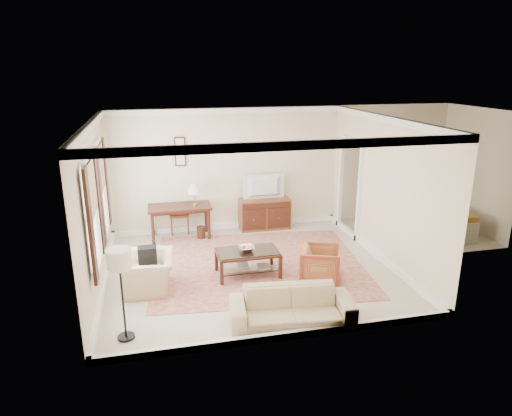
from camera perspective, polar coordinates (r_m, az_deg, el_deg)
name	(u,v)px	position (r m, az deg, el deg)	size (l,w,h in m)	color
room_shell	(249,143)	(8.27, -0.89, 8.07)	(5.51, 5.01, 2.91)	beige
annex_bedroom	(423,218)	(11.57, 20.16, -1.19)	(3.00, 2.70, 2.90)	beige
window_front	(92,214)	(7.68, -19.78, -0.76)	(0.12, 1.56, 1.80)	#CCB284
window_rear	(101,189)	(9.21, -18.76, 2.25)	(0.12, 1.56, 1.80)	#CCB284
doorway	(349,189)	(10.81, 11.61, 2.35)	(0.10, 1.12, 2.25)	white
rug	(258,264)	(9.20, 0.29, -7.04)	(4.08, 3.49, 0.01)	maroon
writing_desk	(180,210)	(10.52, -9.51, -0.31)	(1.41, 0.70, 0.77)	#3E1D11
desk_chair	(179,212)	(10.89, -9.63, -0.44)	(0.45, 0.45, 1.05)	brown
desk_lamp	(195,194)	(10.44, -7.68, 1.71)	(0.32, 0.32, 0.50)	silver
framed_prints	(180,151)	(10.63, -9.47, 7.00)	(0.25, 0.04, 0.68)	#3E1D11
sideboard	(264,214)	(11.08, 1.05, -0.71)	(1.22, 0.47, 0.75)	brown
tv	(265,179)	(10.82, 1.10, 3.58)	(0.97, 0.56, 0.13)	black
coffee_table	(248,256)	(8.62, -1.04, -6.05)	(1.17, 0.69, 0.49)	#3E1D11
fruit_bowl	(246,248)	(8.58, -1.21, -4.98)	(0.42, 0.42, 0.10)	silver
book_a	(237,265)	(8.71, -2.40, -7.17)	(0.28, 0.04, 0.38)	brown
book_b	(258,267)	(8.66, 0.26, -7.35)	(0.28, 0.03, 0.38)	brown
striped_armchair	(320,262)	(8.49, 7.97, -6.73)	(0.70, 0.66, 0.72)	#983521
club_armchair	(149,267)	(8.29, -13.25, -7.19)	(0.97, 0.63, 0.85)	tan
backpack	(147,255)	(8.18, -13.41, -5.70)	(0.32, 0.22, 0.40)	black
sofa	(292,302)	(7.11, 4.50, -11.58)	(1.88, 0.55, 0.74)	tan
floor_lamp	(119,266)	(6.64, -16.70, -6.91)	(0.34, 0.34, 1.40)	black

